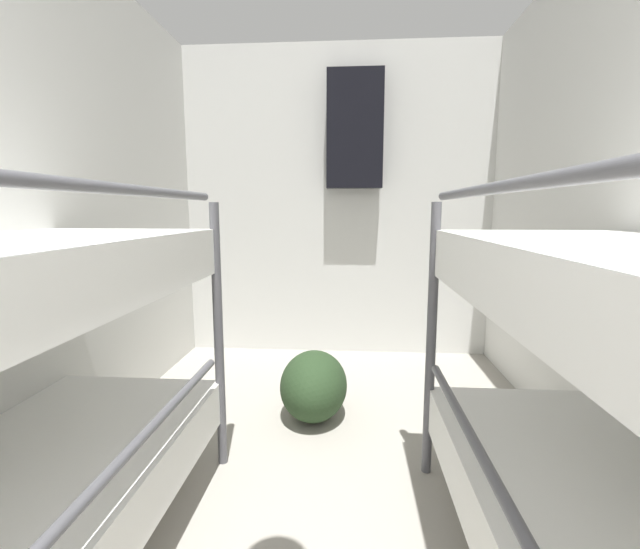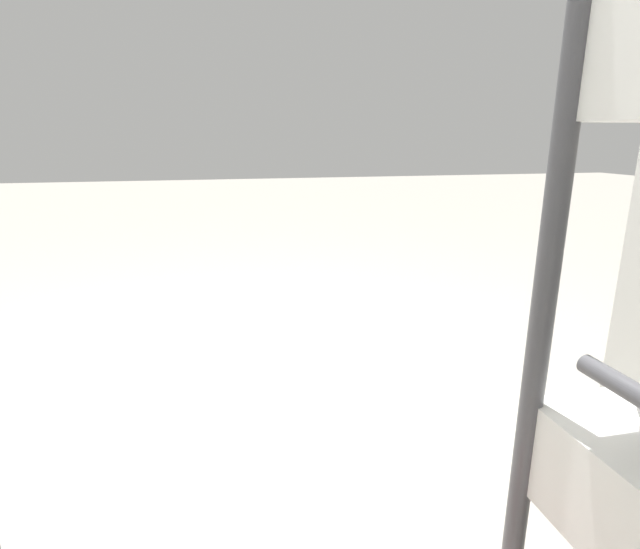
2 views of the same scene
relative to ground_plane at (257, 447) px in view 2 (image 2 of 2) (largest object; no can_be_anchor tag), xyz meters
name	(u,v)px [view 2 (image 2 of 2)]	position (x,y,z in m)	size (l,w,h in m)	color
ground_plane	(257,447)	(0.00, 0.00, 0.00)	(20.00, 20.00, 0.00)	gray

